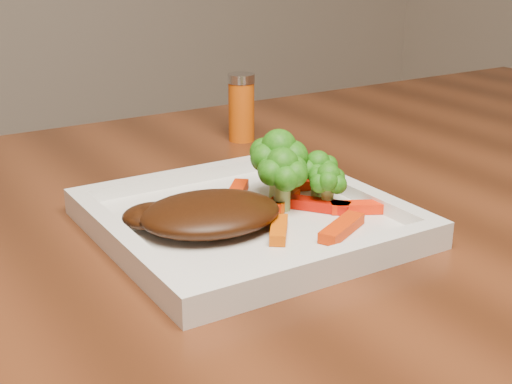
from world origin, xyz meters
TOP-DOWN VIEW (x-y plane):
  - plate at (-0.13, -0.06)m, footprint 0.27×0.27m
  - steak at (-0.17, -0.06)m, footprint 0.15×0.12m
  - broccoli_0 at (-0.07, -0.03)m, footprint 0.08×0.08m
  - broccoli_1 at (-0.04, -0.05)m, footprint 0.05×0.05m
  - broccoli_2 at (-0.05, -0.08)m, footprint 0.06×0.06m
  - broccoli_3 at (-0.09, -0.06)m, footprint 0.07×0.07m
  - carrot_0 at (-0.07, -0.14)m, footprint 0.07×0.04m
  - carrot_1 at (-0.03, -0.10)m, footprint 0.06×0.04m
  - carrot_2 at (-0.12, -0.11)m, footprint 0.04×0.05m
  - carrot_3 at (-0.03, -0.02)m, footprint 0.06×0.03m
  - carrot_4 at (-0.11, -0.00)m, footprint 0.05×0.05m
  - carrot_5 at (-0.06, -0.08)m, footprint 0.05×0.06m
  - carrot_6 at (-0.08, -0.05)m, footprint 0.06×0.04m
  - spice_shaker at (0.03, 0.22)m, footprint 0.04×0.04m
  - carrot_7 at (-0.08, -0.05)m, footprint 0.05×0.05m

SIDE VIEW (x-z plane):
  - plate at x=-0.13m, z-range 0.75..0.76m
  - carrot_0 at x=-0.07m, z-range 0.76..0.77m
  - carrot_1 at x=-0.03m, z-range 0.76..0.77m
  - carrot_2 at x=-0.12m, z-range 0.76..0.77m
  - carrot_3 at x=-0.03m, z-range 0.76..0.77m
  - carrot_4 at x=-0.11m, z-range 0.76..0.77m
  - carrot_5 at x=-0.06m, z-range 0.76..0.77m
  - carrot_6 at x=-0.08m, z-range 0.76..0.77m
  - carrot_7 at x=-0.08m, z-range 0.76..0.77m
  - steak at x=-0.17m, z-range 0.76..0.79m
  - broccoli_2 at x=-0.05m, z-range 0.76..0.82m
  - broccoli_3 at x=-0.09m, z-range 0.76..0.82m
  - broccoli_1 at x=-0.04m, z-range 0.76..0.83m
  - spice_shaker at x=0.03m, z-range 0.75..0.84m
  - broccoli_0 at x=-0.07m, z-range 0.76..0.83m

